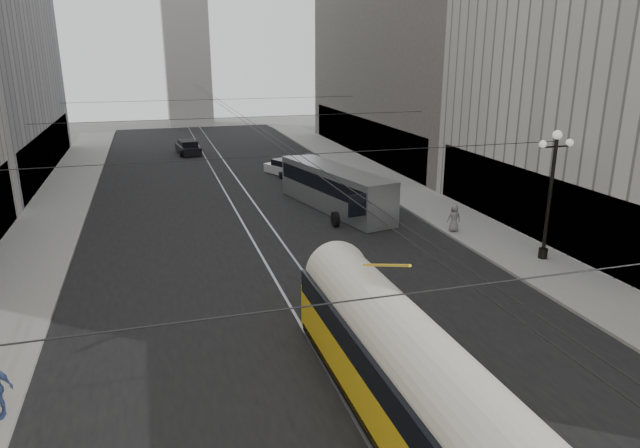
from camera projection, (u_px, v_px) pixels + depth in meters
road at (245, 206)px, 38.38m from camera, size 20.00×85.00×0.02m
sidewalk_left at (59, 205)px, 38.31m from camera, size 4.00×72.00×0.15m
sidewalk_right at (389, 183)px, 44.83m from camera, size 4.00×72.00×0.15m
rail_left at (234, 207)px, 38.18m from camera, size 0.12×85.00×0.04m
rail_right at (256, 206)px, 38.59m from camera, size 0.12×85.00×0.04m
distant_tower at (184, 12)px, 77.51m from camera, size 6.00×6.00×31.36m
lamppost_right_mid at (551, 188)px, 27.41m from camera, size 1.86×0.44×6.37m
catenary at (246, 120)px, 35.76m from camera, size 25.00×72.00×0.23m
streetcar at (411, 378)px, 15.33m from camera, size 2.63×15.65×3.42m
city_bus at (335, 187)px, 37.24m from camera, size 4.70×11.31×2.79m
sedan_white_far at (286, 168)px, 47.82m from camera, size 3.21×4.38×1.28m
sedan_dark_far at (188, 148)px, 57.28m from camera, size 2.36×4.61×1.39m
pedestrian_sidewalk_right at (454, 218)px, 32.42m from camera, size 0.83×0.57×1.58m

